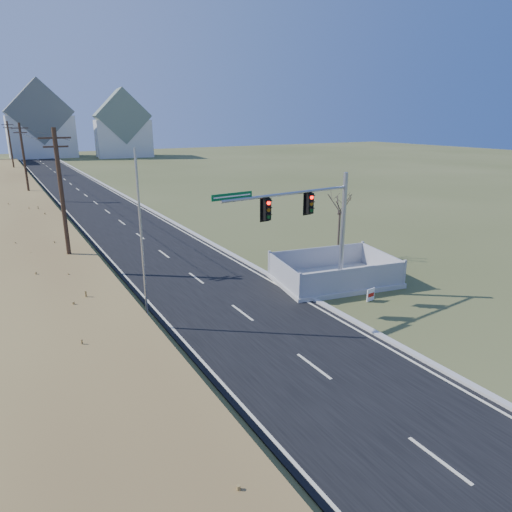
{
  "coord_description": "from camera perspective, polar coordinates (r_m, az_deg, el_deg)",
  "views": [
    {
      "loc": [
        -10.03,
        -14.79,
        9.55
      ],
      "look_at": [
        0.06,
        2.71,
        3.4
      ],
      "focal_mm": 32.0,
      "sensor_mm": 36.0,
      "label": 1
    }
  ],
  "objects": [
    {
      "name": "ground",
      "position": [
        20.26,
        3.76,
        -11.23
      ],
      "size": [
        260.0,
        260.0,
        0.0
      ],
      "primitive_type": "plane",
      "color": "#484F26",
      "rests_on": "ground"
    },
    {
      "name": "utility_pole_mid",
      "position": [
        60.09,
        -26.97,
        10.49
      ],
      "size": [
        1.8,
        0.26,
        9.0
      ],
      "color": "#422D1E",
      "rests_on": "ground"
    },
    {
      "name": "utility_pole_far",
      "position": [
        89.99,
        -28.32,
        11.87
      ],
      "size": [
        1.8,
        0.26,
        9.0
      ],
      "color": "#422D1E",
      "rests_on": "ground"
    },
    {
      "name": "road",
      "position": [
        66.25,
        -21.11,
        7.55
      ],
      "size": [
        8.0,
        180.0,
        0.06
      ],
      "primitive_type": "cube",
      "color": "black",
      "rests_on": "ground"
    },
    {
      "name": "bare_tree",
      "position": [
        32.08,
        10.51,
        6.61
      ],
      "size": [
        1.85,
        1.85,
        4.91
      ],
      "color": "#4C3F33",
      "rests_on": "ground"
    },
    {
      "name": "condo_n",
      "position": [
        127.37,
        -25.39,
        14.5
      ],
      "size": [
        15.27,
        10.2,
        18.54
      ],
      "color": "silver",
      "rests_on": "ground"
    },
    {
      "name": "condo_ne",
      "position": [
        122.56,
        -16.33,
        15.01
      ],
      "size": [
        14.12,
        10.51,
        16.52
      ],
      "rotation": [
        0.0,
        0.0,
        -0.1
      ],
      "color": "silver",
      "rests_on": "ground"
    },
    {
      "name": "open_sign",
      "position": [
        25.48,
        14.14,
        -4.72
      ],
      "size": [
        0.56,
        0.12,
        0.7
      ],
      "rotation": [
        0.0,
        0.0,
        0.1
      ],
      "color": "white",
      "rests_on": "ground"
    },
    {
      "name": "traffic_signal_mast",
      "position": [
        24.13,
        7.8,
        3.96
      ],
      "size": [
        8.47,
        1.08,
        6.77
      ],
      "rotation": [
        0.0,
        0.0,
        0.09
      ],
      "color": "#9EA0A5",
      "rests_on": "ground"
    },
    {
      "name": "utility_pole_near",
      "position": [
        30.39,
        -23.03,
        6.38
      ],
      "size": [
        1.8,
        0.26,
        9.0
      ],
      "color": "#422D1E",
      "rests_on": "ground"
    },
    {
      "name": "flagpole",
      "position": [
        21.23,
        -13.92,
        -0.63
      ],
      "size": [
        0.38,
        0.38,
        8.33
      ],
      "color": "#B7B5AD",
      "rests_on": "ground"
    },
    {
      "name": "fence_enclosure",
      "position": [
        27.93,
        9.72,
        -2.66
      ],
      "size": [
        7.67,
        5.87,
        1.6
      ],
      "rotation": [
        0.0,
        0.0,
        -0.18
      ],
      "color": "#B7B5AD",
      "rests_on": "ground"
    },
    {
      "name": "curb",
      "position": [
        66.99,
        -17.6,
        8.03
      ],
      "size": [
        0.3,
        180.0,
        0.18
      ],
      "primitive_type": "cube",
      "color": "#B2AFA8",
      "rests_on": "ground"
    }
  ]
}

